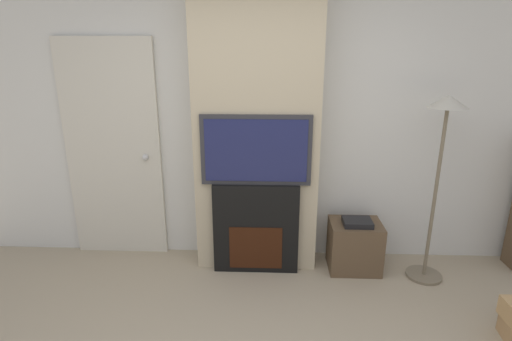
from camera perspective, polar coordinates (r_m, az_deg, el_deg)
The scene contains 7 objects.
wall_back at distance 3.69m, azimuth 0.22°, elevation 7.48°, with size 6.00×0.06×2.70m.
chimney_breast at distance 3.50m, azimuth 0.11°, elevation 6.94°, with size 1.08×0.32×2.70m.
fireplace at distance 3.63m, azimuth -0.00°, elevation -8.20°, with size 0.76×0.15×0.84m.
television at distance 3.38m, azimuth -0.00°, elevation 2.94°, with size 0.94×0.07×0.61m.
floor_lamp at distance 3.57m, azimuth 25.05°, elevation 3.20°, with size 0.31×0.31×1.62m.
media_stand at distance 3.83m, azimuth 13.89°, elevation -10.30°, with size 0.46×0.37×0.51m.
entry_door at distance 3.99m, azimuth -19.68°, elevation 2.55°, with size 0.89×0.09×2.07m.
Camera 1 is at (0.13, -1.60, 1.98)m, focal length 28.00 mm.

